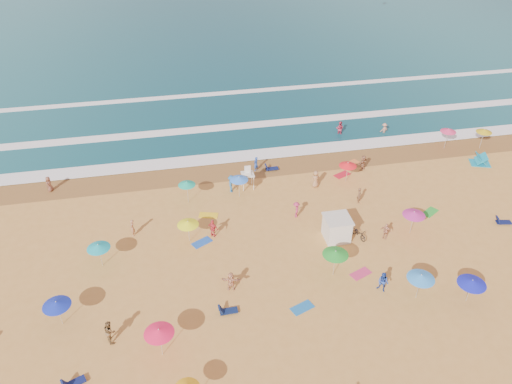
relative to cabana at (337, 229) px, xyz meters
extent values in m
plane|color=gold|center=(-3.15, -0.03, -1.00)|extent=(220.00, 220.00, 0.00)
plane|color=olive|center=(-3.15, 12.47, -0.99)|extent=(220.00, 220.00, 0.00)
cube|color=white|center=(-3.15, 14.97, -0.90)|extent=(200.00, 2.20, 0.05)
cube|color=white|center=(-3.15, 21.97, -0.90)|extent=(200.00, 1.60, 0.05)
cube|color=white|center=(-3.15, 31.97, -0.90)|extent=(200.00, 1.20, 0.05)
cube|color=silver|center=(0.00, 0.00, 0.00)|extent=(2.00, 2.00, 2.00)
cube|color=silver|center=(0.00, 0.00, 1.06)|extent=(2.20, 2.20, 0.12)
imported|color=black|center=(1.90, -0.30, -0.53)|extent=(1.17, 1.88, 0.93)
cone|color=#16A6B7|center=(-19.41, 0.32, 1.01)|extent=(1.82, 1.82, 0.35)
cone|color=#F5FF1A|center=(-12.32, 2.01, 0.94)|extent=(1.80, 1.80, 0.35)
cone|color=#FF1A22|center=(3.87, 8.30, 0.94)|extent=(1.74, 1.74, 0.35)
cone|color=#C52B90|center=(6.53, -0.60, 1.12)|extent=(1.93, 1.93, 0.35)
cone|color=green|center=(-1.65, -4.24, 1.29)|extent=(1.99, 1.99, 0.35)
cone|color=#152AB8|center=(-21.82, -5.26, 1.03)|extent=(1.94, 1.94, 0.35)
cone|color=#3881FF|center=(-7.08, 7.68, 1.08)|extent=(1.73, 1.73, 0.35)
cone|color=#16B48F|center=(-11.95, 7.68, 1.13)|extent=(1.59, 1.59, 0.35)
cone|color=#EB346B|center=(16.82, 12.47, 1.26)|extent=(1.69, 1.69, 0.35)
cone|color=#3593EF|center=(3.62, -7.73, 1.14)|extent=(2.01, 2.01, 0.35)
cone|color=gold|center=(20.65, 11.71, 1.20)|extent=(1.70, 1.70, 0.35)
cone|color=#FD1A4E|center=(-15.05, -9.22, 1.30)|extent=(1.97, 1.97, 0.35)
cone|color=#171EC8|center=(7.09, -8.75, 0.94)|extent=(2.06, 2.06, 0.35)
cube|color=#101953|center=(-20.47, -10.43, -0.83)|extent=(1.42, 1.01, 0.34)
cube|color=#0E1D49|center=(-10.23, -6.50, -0.83)|extent=(1.31, 0.58, 0.34)
cube|color=#0F174B|center=(15.25, -1.00, -0.83)|extent=(1.38, 0.81, 0.34)
cube|color=#0F184C|center=(-2.97, 11.72, -0.83)|extent=(1.31, 0.58, 0.34)
cube|color=blue|center=(-11.32, 1.59, -0.98)|extent=(1.90, 1.56, 0.03)
cube|color=yellow|center=(-10.34, 5.26, -0.98)|extent=(1.86, 1.27, 0.03)
cube|color=#D43167|center=(0.52, -4.56, -0.98)|extent=(1.90, 1.44, 0.03)
cube|color=red|center=(3.86, 9.43, -0.98)|extent=(1.90, 1.49, 0.03)
cube|color=#1D6CB9|center=(-4.93, -7.08, -0.98)|extent=(1.90, 1.41, 0.03)
cube|color=green|center=(9.66, 1.82, -0.98)|extent=(1.90, 1.63, 0.03)
cube|color=orange|center=(5.61, 11.44, -0.98)|extent=(1.90, 1.50, 0.03)
imported|color=#B62D49|center=(6.46, 17.97, -0.33)|extent=(1.13, 1.06, 1.85)
imported|color=brown|center=(-24.95, 12.18, -0.21)|extent=(0.73, 0.89, 1.57)
imported|color=#2549B1|center=(1.40, -6.56, -0.13)|extent=(1.05, 1.07, 1.73)
imported|color=#AA794E|center=(0.51, 7.88, -0.10)|extent=(1.00, 0.79, 1.80)
imported|color=tan|center=(11.62, 17.12, -0.49)|extent=(1.08, 0.76, 1.52)
imported|color=tan|center=(4.09, -0.80, -0.24)|extent=(0.93, 0.83, 1.52)
imported|color=#9E6849|center=(6.22, 9.97, -0.16)|extent=(1.53, 1.34, 1.68)
imported|color=brown|center=(3.78, 4.63, -0.23)|extent=(0.43, 0.60, 1.55)
imported|color=brown|center=(-18.38, -7.37, -0.09)|extent=(0.95, 1.07, 1.82)
imported|color=#B82E5A|center=(-2.59, 3.56, -0.22)|extent=(0.88, 1.15, 1.57)
imported|color=tan|center=(-9.70, -4.24, -0.19)|extent=(1.57, 0.83, 1.61)
imported|color=#B87B55|center=(-17.00, 3.72, -0.20)|extent=(0.48, 0.64, 1.60)
imported|color=#264CB5|center=(-4.64, 11.94, -0.20)|extent=(0.69, 0.68, 1.60)
imported|color=#2468AA|center=(-7.67, 8.66, -0.10)|extent=(0.86, 1.26, 1.79)
imported|color=#D83640|center=(-10.26, 2.24, -0.14)|extent=(1.04, 0.97, 1.72)
camera|label=1|loc=(-13.04, -30.94, 26.50)|focal=35.00mm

